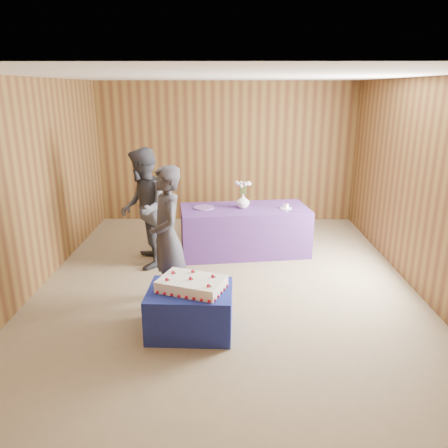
{
  "coord_description": "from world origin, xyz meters",
  "views": [
    {
      "loc": [
        0.01,
        -5.55,
        2.56
      ],
      "look_at": [
        -0.03,
        0.1,
        0.8
      ],
      "focal_mm": 35.0,
      "sensor_mm": 36.0,
      "label": 1
    }
  ],
  "objects_px": {
    "vase": "(243,201)",
    "guest_left": "(167,237)",
    "guest_right": "(144,209)",
    "cake_table": "(190,310)",
    "sheet_cake": "(192,284)",
    "serving_table": "(244,230)"
  },
  "relations": [
    {
      "from": "vase",
      "to": "guest_left",
      "type": "bearing_deg",
      "value": -118.89
    },
    {
      "from": "sheet_cake",
      "to": "guest_right",
      "type": "relative_size",
      "value": 0.46
    },
    {
      "from": "guest_left",
      "to": "sheet_cake",
      "type": "bearing_deg",
      "value": 8.6
    },
    {
      "from": "serving_table",
      "to": "vase",
      "type": "relative_size",
      "value": 9.15
    },
    {
      "from": "cake_table",
      "to": "guest_left",
      "type": "bearing_deg",
      "value": 117.4
    },
    {
      "from": "sheet_cake",
      "to": "vase",
      "type": "relative_size",
      "value": 3.73
    },
    {
      "from": "serving_table",
      "to": "vase",
      "type": "bearing_deg",
      "value": 166.22
    },
    {
      "from": "cake_table",
      "to": "serving_table",
      "type": "height_order",
      "value": "serving_table"
    },
    {
      "from": "serving_table",
      "to": "guest_left",
      "type": "relative_size",
      "value": 1.16
    },
    {
      "from": "guest_left",
      "to": "guest_right",
      "type": "relative_size",
      "value": 0.97
    },
    {
      "from": "guest_right",
      "to": "sheet_cake",
      "type": "bearing_deg",
      "value": 13.21
    },
    {
      "from": "cake_table",
      "to": "sheet_cake",
      "type": "relative_size",
      "value": 1.1
    },
    {
      "from": "vase",
      "to": "guest_left",
      "type": "relative_size",
      "value": 0.13
    },
    {
      "from": "cake_table",
      "to": "guest_right",
      "type": "distance_m",
      "value": 2.14
    },
    {
      "from": "cake_table",
      "to": "serving_table",
      "type": "distance_m",
      "value": 2.52
    },
    {
      "from": "vase",
      "to": "guest_right",
      "type": "xyz_separation_m",
      "value": [
        -1.47,
        -0.55,
        0.02
      ]
    },
    {
      "from": "cake_table",
      "to": "guest_right",
      "type": "height_order",
      "value": "guest_right"
    },
    {
      "from": "guest_left",
      "to": "guest_right",
      "type": "distance_m",
      "value": 1.3
    },
    {
      "from": "vase",
      "to": "guest_right",
      "type": "bearing_deg",
      "value": -159.42
    },
    {
      "from": "vase",
      "to": "guest_right",
      "type": "height_order",
      "value": "guest_right"
    },
    {
      "from": "sheet_cake",
      "to": "vase",
      "type": "xyz_separation_m",
      "value": [
        0.63,
        2.42,
        0.3
      ]
    },
    {
      "from": "cake_table",
      "to": "sheet_cake",
      "type": "distance_m",
      "value": 0.31
    }
  ]
}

